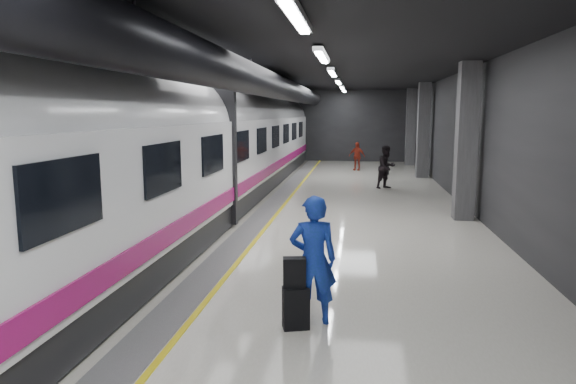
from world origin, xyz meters
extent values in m
plane|color=silver|center=(0.00, 0.00, 0.00)|extent=(40.00, 40.00, 0.00)
cube|color=black|center=(0.00, 0.00, 4.50)|extent=(10.00, 40.00, 0.02)
cube|color=#28282B|center=(0.00, 20.00, 2.25)|extent=(10.00, 0.02, 4.50)
cube|color=#28282B|center=(-5.00, 0.00, 2.25)|extent=(0.02, 40.00, 4.50)
cube|color=#28282B|center=(5.00, 0.00, 2.25)|extent=(0.02, 40.00, 4.50)
cube|color=slate|center=(-1.35, 0.00, 0.01)|extent=(0.65, 39.80, 0.01)
cube|color=yellow|center=(-0.95, 0.00, 0.01)|extent=(0.10, 39.80, 0.01)
cylinder|color=black|center=(-1.30, 0.00, 3.95)|extent=(0.80, 38.00, 0.80)
cube|color=silver|center=(0.60, -6.00, 4.40)|extent=(0.22, 2.60, 0.10)
cube|color=silver|center=(0.60, -1.00, 4.40)|extent=(0.22, 2.60, 0.10)
cube|color=silver|center=(0.60, 4.00, 4.40)|extent=(0.22, 2.60, 0.10)
cube|color=silver|center=(0.60, 9.00, 4.40)|extent=(0.22, 2.60, 0.10)
cube|color=silver|center=(0.60, 14.00, 4.40)|extent=(0.22, 2.60, 0.10)
cube|color=silver|center=(0.60, 18.00, 4.40)|extent=(0.22, 2.60, 0.10)
cube|color=#515154|center=(4.55, 2.00, 2.25)|extent=(0.55, 0.55, 4.50)
cube|color=#515154|center=(4.55, 12.00, 2.25)|extent=(0.55, 0.55, 4.50)
cube|color=#515154|center=(4.55, 18.00, 2.25)|extent=(0.55, 0.55, 4.50)
cube|color=black|center=(-3.25, 0.00, 0.35)|extent=(2.80, 38.00, 0.60)
cube|color=white|center=(-3.25, 0.00, 1.75)|extent=(2.90, 38.00, 2.20)
cylinder|color=white|center=(-3.25, 0.00, 2.70)|extent=(2.80, 38.00, 2.80)
cube|color=#990D5C|center=(-1.78, 0.00, 0.95)|extent=(0.04, 38.00, 0.35)
cube|color=black|center=(-3.25, 0.00, 2.00)|extent=(3.05, 0.25, 3.80)
cube|color=black|center=(-1.78, -8.00, 2.15)|extent=(0.05, 1.60, 0.85)
cube|color=black|center=(-1.78, -5.00, 2.15)|extent=(0.05, 1.60, 0.85)
cube|color=black|center=(-1.78, -2.00, 2.15)|extent=(0.05, 1.60, 0.85)
cube|color=black|center=(-1.78, 1.00, 2.15)|extent=(0.05, 1.60, 0.85)
cube|color=black|center=(-1.78, 4.00, 2.15)|extent=(0.05, 1.60, 0.85)
cube|color=black|center=(-1.78, 7.00, 2.15)|extent=(0.05, 1.60, 0.85)
cube|color=black|center=(-1.78, 10.00, 2.15)|extent=(0.05, 1.60, 0.85)
cube|color=black|center=(-1.78, 13.00, 2.15)|extent=(0.05, 1.60, 0.85)
cube|color=black|center=(-1.78, 16.00, 2.15)|extent=(0.05, 1.60, 0.85)
imported|color=#192BC0|center=(0.86, -6.07, 0.96)|extent=(0.77, 0.57, 1.91)
cube|color=black|center=(0.64, -6.31, 0.30)|extent=(0.42, 0.33, 0.61)
cube|color=black|center=(0.61, -6.28, 0.82)|extent=(0.35, 0.22, 0.43)
imported|color=black|center=(2.65, 7.95, 0.88)|extent=(1.09, 1.06, 1.77)
imported|color=maroon|center=(1.43, 14.61, 0.76)|extent=(0.96, 0.60, 1.52)
cube|color=black|center=(2.87, 12.83, 0.23)|extent=(0.36, 0.30, 0.46)
camera|label=1|loc=(1.47, -13.28, 3.07)|focal=32.00mm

